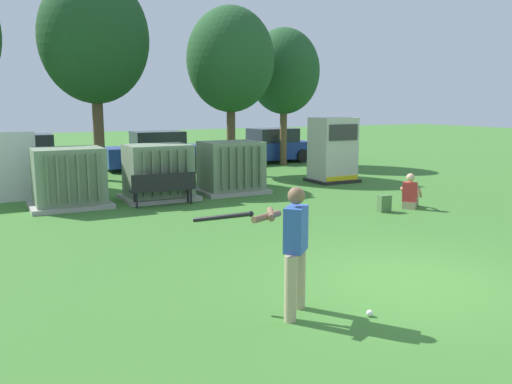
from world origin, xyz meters
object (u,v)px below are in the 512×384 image
Objects in this scene: seated_spectator at (410,194)px; parked_car_leftmost at (21,157)px; transformer_mid_east at (231,168)px; batter at (291,244)px; park_bench at (164,187)px; sports_ball at (370,313)px; parked_car_right_of_center at (271,147)px; backpack at (384,204)px; parked_car_left_of_center at (155,152)px; transformer_mid_west at (158,173)px; generator_enclosure at (333,150)px; transformer_west at (69,179)px.

parked_car_leftmost is (-8.80, 11.78, 0.38)m from seated_spectator.
transformer_mid_east is 9.92m from batter.
park_bench is at bearing 149.49° from seated_spectator.
parked_car_right_of_center is at bearing 64.84° from sports_ball.
batter is 1.40m from sports_ball.
park_bench is at bearing -70.26° from parked_car_leftmost.
backpack is at bearing 47.48° from sports_ball.
parked_car_left_of_center is (3.14, 16.32, -0.22)m from batter.
transformer_mid_west is at bearing 136.05° from backpack.
parked_car_right_of_center is (1.13, 6.58, -0.38)m from generator_enclosure.
parked_car_left_of_center reaches higher than park_bench.
parked_car_leftmost and parked_car_left_of_center have the same top height.
transformer_west is 4.77× the size of backpack.
batter reaches higher than parked_car_right_of_center.
park_bench is at bearing -167.02° from generator_enclosure.
parked_car_leftmost is at bearing 109.74° from park_bench.
parked_car_right_of_center reaches higher than sports_ball.
parked_car_leftmost is (-2.13, 16.53, -0.22)m from batter.
parked_car_right_of_center is at bearing -0.00° from parked_car_left_of_center.
batter is at bearing -110.39° from transformer_mid_east.
parked_car_right_of_center is at bearing 34.79° from transformer_west.
transformer_west and parked_car_left_of_center have the same top height.
generator_enclosure is 0.54× the size of parked_car_right_of_center.
sports_ball is (0.89, -0.57, -0.93)m from batter.
generator_enclosure reaches higher than backpack.
batter is (-0.87, -8.17, 0.44)m from park_bench.
backpack reaches higher than sports_ball.
transformer_west is at bearing -179.50° from transformer_mid_west.
batter is at bearing -144.56° from seated_spectator.
backpack is (2.26, -4.60, -0.57)m from transformer_mid_east.
batter is 18.56m from parked_car_right_of_center.
transformer_mid_east and parked_car_right_of_center have the same top height.
backpack is at bearing -104.95° from parked_car_right_of_center.
batter is (-7.69, -9.74, -0.16)m from generator_enclosure.
transformer_west is 2.18× the size of seated_spectator.
transformer_west and parked_car_right_of_center have the same top height.
sports_ball is at bearing -115.16° from parked_car_right_of_center.
batter is at bearing -82.66° from parked_car_leftmost.
parked_car_right_of_center is at bearing 45.72° from park_bench.
parked_car_right_of_center is (5.68, -0.00, 0.00)m from parked_car_left_of_center.
transformer_mid_west is at bearing 0.50° from transformer_west.
transformer_mid_east is (4.92, 0.12, 0.00)m from transformer_west.
generator_enclosure reaches higher than seated_spectator.
seated_spectator is (6.67, 4.75, -0.60)m from batter.
generator_enclosure is 5.23× the size of backpack.
transformer_west is 0.50× the size of parked_car_left_of_center.
generator_enclosure is 7.02m from park_bench.
transformer_mid_east is at bearing 1.39° from transformer_west.
parked_car_left_of_center is at bearing 106.96° from seated_spectator.
park_bench is 6.74m from seated_spectator.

